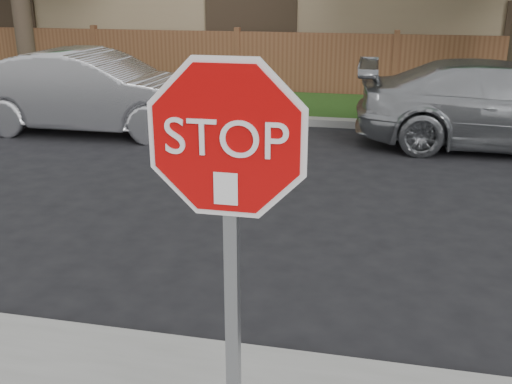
# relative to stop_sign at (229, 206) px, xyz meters

# --- Properties ---
(ground) EXTENTS (90.00, 90.00, 0.00)m
(ground) POSITION_rel_stop_sign_xyz_m (0.80, 1.48, -1.83)
(ground) COLOR black
(ground) RESTS_ON ground
(far_curb) EXTENTS (70.00, 0.30, 0.15)m
(far_curb) POSITION_rel_stop_sign_xyz_m (0.80, 9.63, -1.75)
(far_curb) COLOR gray
(far_curb) RESTS_ON ground
(grass_strip) EXTENTS (70.00, 3.00, 0.12)m
(grass_strip) POSITION_rel_stop_sign_xyz_m (0.80, 11.28, -1.77)
(grass_strip) COLOR #1E4714
(grass_strip) RESTS_ON ground
(fence) EXTENTS (70.00, 0.12, 1.60)m
(fence) POSITION_rel_stop_sign_xyz_m (0.80, 12.88, -1.03)
(fence) COLOR brown
(fence) RESTS_ON ground
(stop_sign) EXTENTS (1.01, 0.13, 2.55)m
(stop_sign) POSITION_rel_stop_sign_xyz_m (0.00, 0.00, 0.00)
(stop_sign) COLOR gray
(stop_sign) RESTS_ON sidewalk_near
(sedan_left) EXTENTS (4.83, 1.77, 1.58)m
(sedan_left) POSITION_rel_stop_sign_xyz_m (-4.89, 8.13, -1.04)
(sedan_left) COLOR #B5B6BA
(sedan_left) RESTS_ON ground
(sedan_right) EXTENTS (5.27, 2.24, 1.51)m
(sedan_right) POSITION_rel_stop_sign_xyz_m (2.74, 8.58, -1.07)
(sedan_right) COLOR #9EA1A5
(sedan_right) RESTS_ON ground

